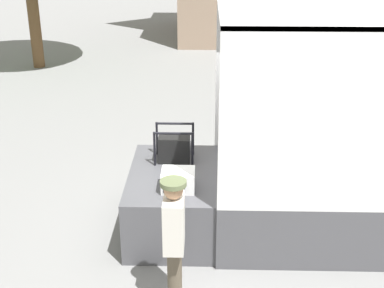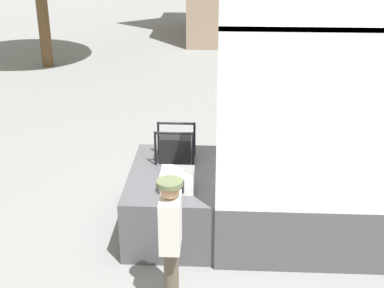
# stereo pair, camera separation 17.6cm
# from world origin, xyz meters

# --- Properties ---
(ground_plane) EXTENTS (160.00, 160.00, 0.00)m
(ground_plane) POSITION_xyz_m (0.00, 0.00, 0.00)
(ground_plane) COLOR gray
(tailgate_deck) EXTENTS (1.29, 2.09, 0.92)m
(tailgate_deck) POSITION_xyz_m (-0.64, 0.00, 0.46)
(tailgate_deck) COLOR #4C4C51
(tailgate_deck) RESTS_ON ground
(microwave) EXTENTS (0.46, 0.41, 0.28)m
(microwave) POSITION_xyz_m (-0.53, -0.52, 1.06)
(microwave) COLOR white
(microwave) RESTS_ON tailgate_deck
(portable_generator) EXTENTS (0.61, 0.45, 0.55)m
(portable_generator) POSITION_xyz_m (-0.62, 0.46, 1.13)
(portable_generator) COLOR black
(portable_generator) RESTS_ON tailgate_deck
(worker_person) EXTENTS (0.30, 0.44, 1.70)m
(worker_person) POSITION_xyz_m (-0.51, -1.79, 1.04)
(worker_person) COLOR brown
(worker_person) RESTS_ON ground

